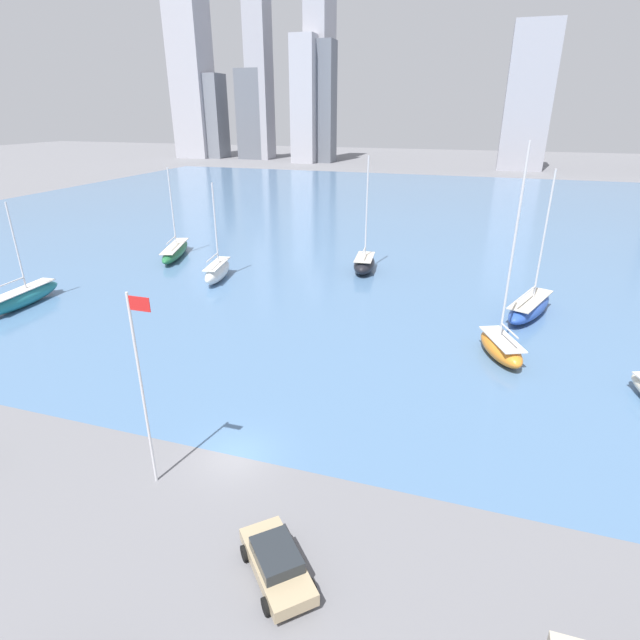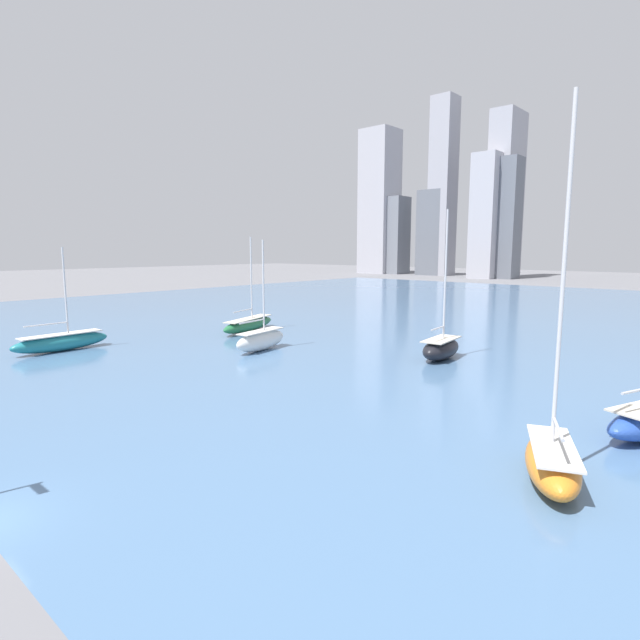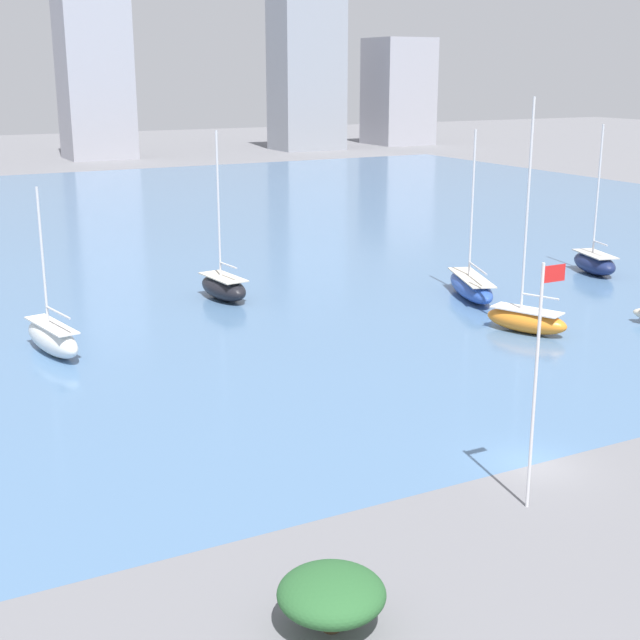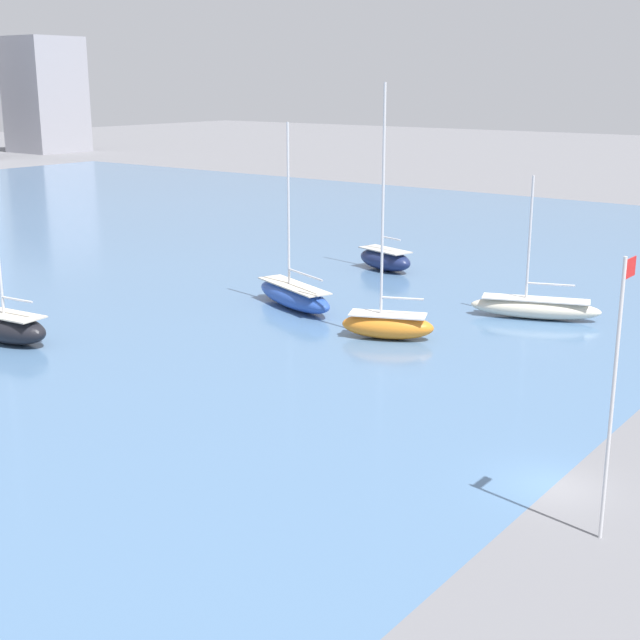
{
  "view_description": "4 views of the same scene",
  "coord_description": "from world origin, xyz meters",
  "px_view_note": "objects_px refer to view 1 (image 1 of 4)",
  "views": [
    {
      "loc": [
        11.85,
        -20.81,
        18.43
      ],
      "look_at": [
        0.97,
        12.95,
        3.45
      ],
      "focal_mm": 28.0,
      "sensor_mm": 36.0,
      "label": 1
    },
    {
      "loc": [
        20.83,
        -4.34,
        10.1
      ],
      "look_at": [
        0.54,
        18.31,
        5.79
      ],
      "focal_mm": 28.0,
      "sensor_mm": 36.0,
      "label": 2
    },
    {
      "loc": [
        -27.37,
        -29.82,
        18.16
      ],
      "look_at": [
        -5.36,
        11.73,
        5.0
      ],
      "focal_mm": 50.0,
      "sensor_mm": 36.0,
      "label": 3
    },
    {
      "loc": [
        -33.6,
        -12.84,
        16.67
      ],
      "look_at": [
        -0.85,
        11.72,
        5.59
      ],
      "focal_mm": 50.0,
      "sensor_mm": 36.0,
      "label": 4
    }
  ],
  "objects_px": {
    "parked_sedan_tan": "(277,562)",
    "flag_pole": "(142,386)",
    "sailboat_black": "(364,263)",
    "sailboat_orange": "(501,346)",
    "sailboat_blue": "(530,307)",
    "sailboat_green": "(175,251)",
    "sailboat_white": "(218,271)",
    "sailboat_teal": "(22,297)"
  },
  "relations": [
    {
      "from": "sailboat_orange",
      "to": "sailboat_blue",
      "type": "bearing_deg",
      "value": 51.29
    },
    {
      "from": "sailboat_green",
      "to": "parked_sedan_tan",
      "type": "height_order",
      "value": "sailboat_green"
    },
    {
      "from": "sailboat_blue",
      "to": "sailboat_white",
      "type": "distance_m",
      "value": 33.96
    },
    {
      "from": "sailboat_black",
      "to": "sailboat_white",
      "type": "height_order",
      "value": "sailboat_black"
    },
    {
      "from": "sailboat_orange",
      "to": "sailboat_green",
      "type": "bearing_deg",
      "value": 133.16
    },
    {
      "from": "sailboat_black",
      "to": "sailboat_teal",
      "type": "xyz_separation_m",
      "value": [
        -30.33,
        -21.88,
        -0.15
      ]
    },
    {
      "from": "sailboat_green",
      "to": "sailboat_orange",
      "type": "bearing_deg",
      "value": -41.79
    },
    {
      "from": "sailboat_black",
      "to": "sailboat_white",
      "type": "bearing_deg",
      "value": -158.04
    },
    {
      "from": "sailboat_black",
      "to": "parked_sedan_tan",
      "type": "height_order",
      "value": "sailboat_black"
    },
    {
      "from": "sailboat_blue",
      "to": "sailboat_green",
      "type": "bearing_deg",
      "value": -168.84
    },
    {
      "from": "sailboat_teal",
      "to": "parked_sedan_tan",
      "type": "distance_m",
      "value": 42.68
    },
    {
      "from": "sailboat_orange",
      "to": "sailboat_black",
      "type": "xyz_separation_m",
      "value": [
        -15.67,
        19.15,
        0.04
      ]
    },
    {
      "from": "sailboat_orange",
      "to": "parked_sedan_tan",
      "type": "relative_size",
      "value": 3.56
    },
    {
      "from": "sailboat_black",
      "to": "sailboat_blue",
      "type": "xyz_separation_m",
      "value": [
        18.39,
        -9.05,
        -0.11
      ]
    },
    {
      "from": "flag_pole",
      "to": "sailboat_white",
      "type": "xyz_separation_m",
      "value": [
        -13.55,
        31.68,
        -4.76
      ]
    },
    {
      "from": "sailboat_teal",
      "to": "sailboat_black",
      "type": "bearing_deg",
      "value": 32.61
    },
    {
      "from": "sailboat_black",
      "to": "parked_sedan_tan",
      "type": "relative_size",
      "value": 2.95
    },
    {
      "from": "sailboat_orange",
      "to": "sailboat_white",
      "type": "distance_m",
      "value": 33.04
    },
    {
      "from": "sailboat_black",
      "to": "flag_pole",
      "type": "bearing_deg",
      "value": -99.17
    },
    {
      "from": "sailboat_white",
      "to": "sailboat_orange",
      "type": "bearing_deg",
      "value": -29.5
    },
    {
      "from": "flag_pole",
      "to": "sailboat_orange",
      "type": "height_order",
      "value": "sailboat_orange"
    },
    {
      "from": "sailboat_blue",
      "to": "sailboat_green",
      "type": "xyz_separation_m",
      "value": [
        -44.17,
        7.68,
        -0.09
      ]
    },
    {
      "from": "sailboat_white",
      "to": "sailboat_teal",
      "type": "xyz_separation_m",
      "value": [
        -14.77,
        -13.51,
        -0.17
      ]
    },
    {
      "from": "sailboat_orange",
      "to": "sailboat_teal",
      "type": "height_order",
      "value": "sailboat_orange"
    },
    {
      "from": "sailboat_black",
      "to": "sailboat_blue",
      "type": "relative_size",
      "value": 1.0
    },
    {
      "from": "flag_pole",
      "to": "parked_sedan_tan",
      "type": "height_order",
      "value": "flag_pole"
    },
    {
      "from": "sailboat_green",
      "to": "sailboat_white",
      "type": "bearing_deg",
      "value": -52.96
    },
    {
      "from": "sailboat_teal",
      "to": "sailboat_orange",
      "type": "bearing_deg",
      "value": 0.19
    },
    {
      "from": "sailboat_orange",
      "to": "sailboat_green",
      "type": "xyz_separation_m",
      "value": [
        -41.44,
        17.79,
        -0.16
      ]
    },
    {
      "from": "flag_pole",
      "to": "sailboat_teal",
      "type": "xyz_separation_m",
      "value": [
        -28.32,
        18.16,
        -4.93
      ]
    },
    {
      "from": "sailboat_black",
      "to": "sailboat_green",
      "type": "distance_m",
      "value": 25.81
    },
    {
      "from": "parked_sedan_tan",
      "to": "flag_pole",
      "type": "bearing_deg",
      "value": 114.24
    },
    {
      "from": "sailboat_black",
      "to": "sailboat_white",
      "type": "distance_m",
      "value": 17.67
    },
    {
      "from": "parked_sedan_tan",
      "to": "sailboat_blue",
      "type": "bearing_deg",
      "value": 27.94
    },
    {
      "from": "flag_pole",
      "to": "parked_sedan_tan",
      "type": "xyz_separation_m",
      "value": [
        8.42,
        -3.55,
        -5.08
      ]
    },
    {
      "from": "sailboat_teal",
      "to": "parked_sedan_tan",
      "type": "relative_size",
      "value": 2.23
    },
    {
      "from": "sailboat_orange",
      "to": "sailboat_black",
      "type": "height_order",
      "value": "sailboat_orange"
    },
    {
      "from": "sailboat_black",
      "to": "sailboat_teal",
      "type": "distance_m",
      "value": 37.39
    },
    {
      "from": "sailboat_orange",
      "to": "sailboat_teal",
      "type": "xyz_separation_m",
      "value": [
        -45.99,
        -2.72,
        -0.11
      ]
    },
    {
      "from": "sailboat_white",
      "to": "parked_sedan_tan",
      "type": "bearing_deg",
      "value": -68.47
    },
    {
      "from": "sailboat_white",
      "to": "sailboat_green",
      "type": "relative_size",
      "value": 0.95
    },
    {
      "from": "sailboat_orange",
      "to": "sailboat_green",
      "type": "distance_m",
      "value": 45.1
    }
  ]
}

